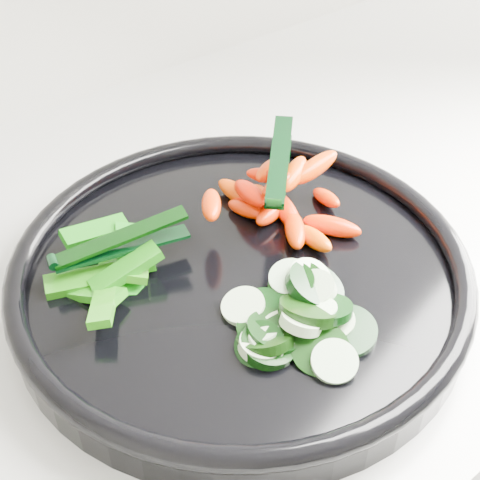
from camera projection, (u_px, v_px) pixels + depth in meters
counter at (451, 318)px, 1.17m from camera, size 2.02×0.62×0.93m
veggie_tray at (240, 272)px, 0.55m from camera, size 0.50×0.50×0.04m
cucumber_pile at (293, 319)px, 0.49m from camera, size 0.11×0.13×0.04m
carrot_pile at (278, 200)px, 0.58m from camera, size 0.15×0.14×0.05m
pepper_pile at (113, 269)px, 0.53m from camera, size 0.10×0.12×0.04m
tong_carrot at (279, 166)px, 0.57m from camera, size 0.09×0.09×0.02m
tong_pepper at (117, 244)px, 0.53m from camera, size 0.11×0.04×0.02m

